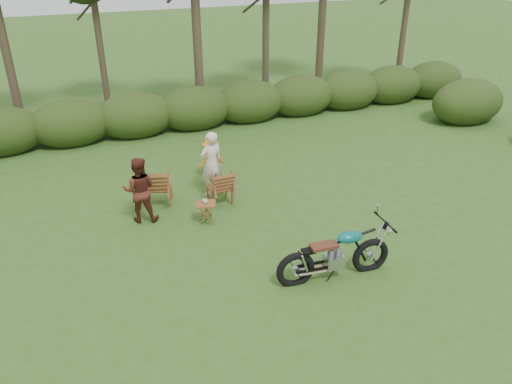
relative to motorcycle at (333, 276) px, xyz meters
name	(u,v)px	position (x,y,z in m)	size (l,w,h in m)	color
ground	(322,271)	(-0.11, 0.21, 0.00)	(80.00, 80.00, 0.00)	#2B4D19
tree_line	(198,6)	(0.39, 9.94, 3.81)	(22.52, 11.62, 8.14)	#3A2F1F
motorcycle	(333,276)	(0.00, 0.00, 0.00)	(2.17, 0.83, 1.24)	#0C9D9A
lawn_chair_right	(220,202)	(-1.06, 3.66, 0.00)	(0.62, 0.62, 0.90)	brown
lawn_chair_left	(160,203)	(-2.43, 4.15, 0.00)	(0.68, 0.68, 0.99)	brown
side_table	(206,213)	(-1.64, 2.88, 0.24)	(0.46, 0.39, 0.48)	brown
cup	(205,201)	(-1.65, 2.90, 0.53)	(0.12, 0.12, 0.10)	beige
adult_a	(213,193)	(-1.08, 4.17, 0.00)	(0.61, 0.40, 1.66)	beige
adult_b	(143,220)	(-2.98, 3.52, 0.00)	(0.75, 0.58, 1.54)	#502016
child	(212,179)	(-0.85, 4.99, 0.00)	(0.75, 0.43, 1.17)	orange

